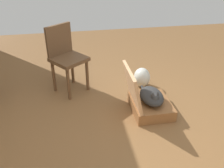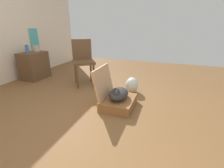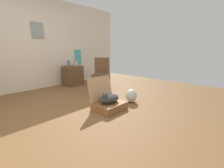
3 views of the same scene
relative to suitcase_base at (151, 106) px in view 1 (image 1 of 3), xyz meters
The scene contains 6 objects.
ground_plane 0.59m from the suitcase_base, 130.33° to the left, with size 7.68×7.68×0.00m, color brown.
suitcase_base is the anchor object (origin of this frame).
suitcase_lid 0.39m from the suitcase_base, 90.00° to the left, with size 0.56×0.47×0.04m, color tan.
cat 0.15m from the suitcase_base, behind, with size 0.50×0.28×0.21m.
plastic_bag_white 0.64m from the suitcase_base, ahead, with size 0.26×0.24×0.29m, color silver.
chair 1.34m from the suitcase_base, 53.75° to the left, with size 0.59×0.59×0.93m.
Camera 1 is at (-2.10, 0.49, 1.88)m, focal length 39.86 mm.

